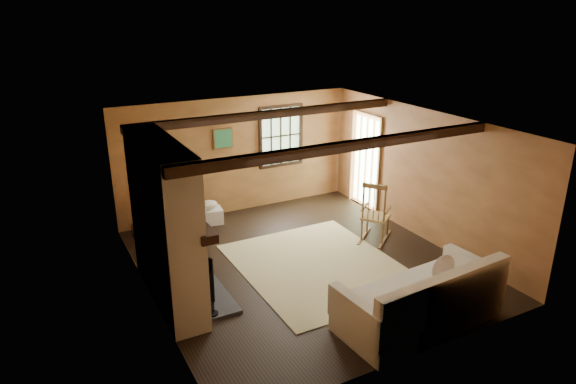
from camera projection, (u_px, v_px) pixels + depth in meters
ground at (302, 264)px, 8.65m from camera, size 5.50×5.50×0.00m
room_envelope at (307, 165)px, 8.40m from camera, size 5.02×5.52×2.44m
fireplace at (167, 229)px, 7.29m from camera, size 1.02×2.30×2.40m
rug at (319, 266)px, 8.57m from camera, size 2.50×3.00×0.01m
rocking_chair at (375, 215)px, 9.38m from camera, size 0.92×0.86×1.15m
sofa at (422, 303)px, 6.90m from camera, size 2.37×1.17×0.93m
firewood_pile at (149, 227)px, 9.78m from camera, size 0.65×0.12×0.24m
laundry_basket at (209, 216)px, 10.22m from camera, size 0.55×0.45×0.30m
basket_pillow at (209, 205)px, 10.14m from camera, size 0.44×0.40×0.18m
armchair at (173, 217)px, 9.49m from camera, size 1.24×1.23×0.82m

